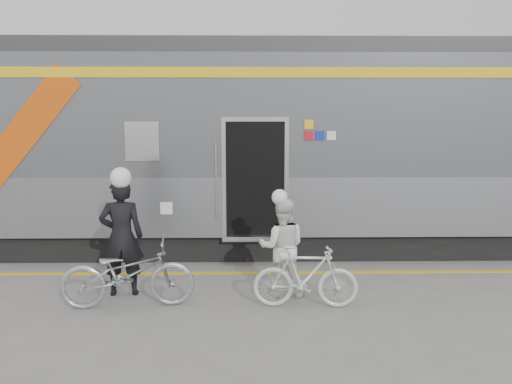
{
  "coord_description": "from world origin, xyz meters",
  "views": [
    {
      "loc": [
        0.61,
        -6.93,
        2.74
      ],
      "look_at": [
        0.76,
        1.6,
        1.5
      ],
      "focal_mm": 38.0,
      "sensor_mm": 36.0,
      "label": 1
    }
  ],
  "objects_px": {
    "man": "(122,237)",
    "bicycle_left": "(128,273)",
    "woman": "(282,247)",
    "bicycle_right": "(306,277)"
  },
  "relations": [
    {
      "from": "man",
      "to": "woman",
      "type": "relative_size",
      "value": 1.2
    },
    {
      "from": "man",
      "to": "bicycle_left",
      "type": "xyz_separation_m",
      "value": [
        0.2,
        -0.55,
        -0.4
      ]
    },
    {
      "from": "bicycle_right",
      "to": "woman",
      "type": "bearing_deg",
      "value": 32.42
    },
    {
      "from": "bicycle_left",
      "to": "woman",
      "type": "relative_size",
      "value": 1.26
    },
    {
      "from": "man",
      "to": "bicycle_right",
      "type": "bearing_deg",
      "value": 160.51
    },
    {
      "from": "woman",
      "to": "bicycle_right",
      "type": "distance_m",
      "value": 0.69
    },
    {
      "from": "man",
      "to": "bicycle_left",
      "type": "bearing_deg",
      "value": 103.23
    },
    {
      "from": "bicycle_left",
      "to": "woman",
      "type": "height_order",
      "value": "woman"
    },
    {
      "from": "woman",
      "to": "bicycle_right",
      "type": "bearing_deg",
      "value": 122.42
    },
    {
      "from": "bicycle_left",
      "to": "woman",
      "type": "xyz_separation_m",
      "value": [
        2.22,
        0.48,
        0.25
      ]
    }
  ]
}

